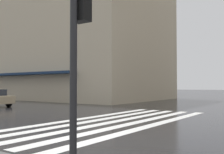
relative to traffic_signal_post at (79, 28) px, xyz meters
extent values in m
plane|color=black|center=(3.42, 2.59, -2.66)|extent=(220.00, 220.00, 0.00)
cube|color=silver|center=(7.42, 2.25, -2.66)|extent=(13.00, 0.50, 0.01)
cube|color=silver|center=(7.42, 3.25, -2.66)|extent=(13.00, 0.50, 0.01)
cube|color=silver|center=(7.42, 4.25, -2.66)|extent=(13.00, 0.50, 0.01)
cube|color=silver|center=(7.42, 5.25, -2.66)|extent=(13.00, 0.50, 0.01)
cube|color=silver|center=(7.42, 6.25, -2.66)|extent=(13.00, 0.50, 0.01)
cube|color=beige|center=(23.50, 23.89, 6.33)|extent=(15.16, 26.90, 17.98)
cube|color=#192D4C|center=(15.32, 23.89, 0.34)|extent=(1.20, 18.83, 0.24)
cylinder|color=#232326|center=(-0.12, 0.00, -0.77)|extent=(0.12, 0.12, 3.48)
sphere|color=green|center=(0.18, 0.00, 0.27)|extent=(0.17, 0.17, 0.17)
cylinder|color=black|center=(9.75, 16.20, -2.35)|extent=(0.20, 0.62, 0.62)
camera|label=1|loc=(-3.37, -3.03, -0.96)|focal=43.47mm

